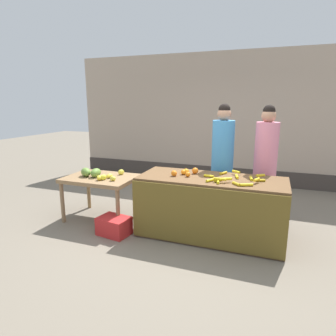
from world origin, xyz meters
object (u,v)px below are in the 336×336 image
(produce_sack, at_px, (163,196))
(produce_crate, at_px, (114,226))
(vendor_woman_blue_shirt, at_px, (222,163))
(vendor_woman_pink_shirt, at_px, (265,166))

(produce_sack, bearing_deg, produce_crate, -105.03)
(produce_crate, relative_size, produce_sack, 0.85)
(produce_crate, xyz_separation_m, produce_sack, (0.31, 1.17, 0.13))
(produce_sack, bearing_deg, vendor_woman_blue_shirt, -3.92)
(vendor_woman_pink_shirt, xyz_separation_m, produce_sack, (-1.66, -0.00, -0.67))
(vendor_woman_blue_shirt, distance_m, produce_crate, 1.91)
(vendor_woman_blue_shirt, height_order, vendor_woman_pink_shirt, vendor_woman_blue_shirt)
(vendor_woman_pink_shirt, bearing_deg, produce_crate, -149.34)
(vendor_woman_blue_shirt, xyz_separation_m, produce_crate, (-1.34, -1.10, -0.81))
(vendor_woman_pink_shirt, xyz_separation_m, produce_crate, (-1.98, -1.17, -0.80))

